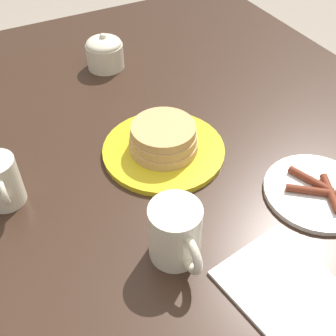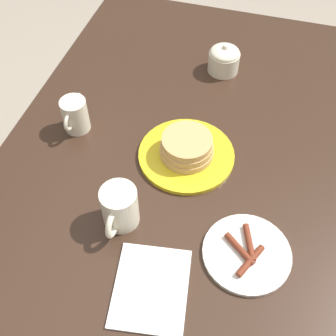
# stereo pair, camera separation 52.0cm
# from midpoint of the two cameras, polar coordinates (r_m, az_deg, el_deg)

# --- Properties ---
(ground_plane) EXTENTS (8.00, 8.00, 0.00)m
(ground_plane) POSITION_cam_midpoint_polar(r_m,az_deg,el_deg) (1.57, -6.06, -24.77)
(ground_plane) COLOR gray
(dining_table) EXTENTS (1.51, 1.07, 0.76)m
(dining_table) POSITION_cam_midpoint_polar(r_m,az_deg,el_deg) (0.99, -8.89, -10.88)
(dining_table) COLOR #332116
(dining_table) RESTS_ON ground_plane
(pancake_plate) EXTENTS (0.25, 0.25, 0.07)m
(pancake_plate) POSITION_cam_midpoint_polar(r_m,az_deg,el_deg) (0.92, -14.27, -5.11)
(pancake_plate) COLOR gold
(pancake_plate) RESTS_ON dining_table
(side_plate_bacon) EXTENTS (0.19, 0.19, 0.02)m
(side_plate_bacon) POSITION_cam_midpoint_polar(r_m,az_deg,el_deg) (0.84, 3.75, -11.97)
(side_plate_bacon) COLOR silver
(side_plate_bacon) RESTS_ON dining_table
(coffee_mug) EXTENTS (0.12, 0.08, 0.10)m
(coffee_mug) POSITION_cam_midpoint_polar(r_m,az_deg,el_deg) (0.76, -16.47, -17.71)
(coffee_mug) COLOR beige
(coffee_mug) RESTS_ON dining_table
(creamer_pitcher) EXTENTS (0.11, 0.07, 0.10)m
(creamer_pitcher) POSITION_cam_midpoint_polar(r_m,az_deg,el_deg) (0.94, -33.03, -9.35)
(creamer_pitcher) COLOR beige
(creamer_pitcher) RESTS_ON dining_table
(sugar_bowl) EXTENTS (0.09, 0.09, 0.09)m
(sugar_bowl) POSITION_cam_midpoint_polar(r_m,az_deg,el_deg) (1.19, -18.69, 7.81)
(sugar_bowl) COLOR beige
(sugar_bowl) RESTS_ON dining_table
(napkin) EXTENTS (0.21, 0.18, 0.01)m
(napkin) POSITION_cam_midpoint_polar(r_m,az_deg,el_deg) (0.75, -3.43, -24.71)
(napkin) COLOR white
(napkin) RESTS_ON dining_table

